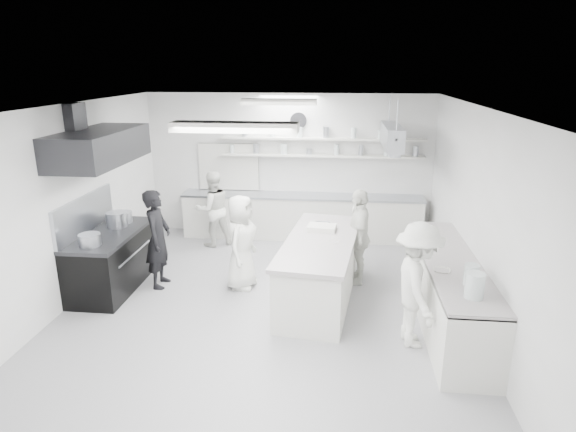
# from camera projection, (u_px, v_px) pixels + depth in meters

# --- Properties ---
(floor) EXTENTS (6.00, 7.00, 0.02)m
(floor) POSITION_uv_depth(u_px,v_px,m) (265.00, 306.00, 7.54)
(floor) COLOR #9A99A3
(floor) RESTS_ON ground
(ceiling) EXTENTS (6.00, 7.00, 0.02)m
(ceiling) POSITION_uv_depth(u_px,v_px,m) (262.00, 106.00, 6.65)
(ceiling) COLOR silver
(ceiling) RESTS_ON wall_back
(wall_back) EXTENTS (6.00, 0.04, 3.00)m
(wall_back) POSITION_uv_depth(u_px,v_px,m) (289.00, 166.00, 10.42)
(wall_back) COLOR silver
(wall_back) RESTS_ON floor
(wall_front) EXTENTS (6.00, 0.04, 3.00)m
(wall_front) POSITION_uv_depth(u_px,v_px,m) (194.00, 342.00, 3.77)
(wall_front) COLOR silver
(wall_front) RESTS_ON floor
(wall_left) EXTENTS (0.04, 7.00, 3.00)m
(wall_left) POSITION_uv_depth(u_px,v_px,m) (67.00, 206.00, 7.40)
(wall_left) COLOR silver
(wall_left) RESTS_ON floor
(wall_right) EXTENTS (0.04, 7.00, 3.00)m
(wall_right) POSITION_uv_depth(u_px,v_px,m) (478.00, 219.00, 6.79)
(wall_right) COLOR silver
(wall_right) RESTS_ON floor
(stove) EXTENTS (0.80, 1.80, 0.90)m
(stove) POSITION_uv_depth(u_px,v_px,m) (112.00, 262.00, 8.05)
(stove) COLOR black
(stove) RESTS_ON floor
(exhaust_hood) EXTENTS (0.85, 2.00, 0.50)m
(exhaust_hood) POSITION_uv_depth(u_px,v_px,m) (99.00, 147.00, 7.49)
(exhaust_hood) COLOR #252529
(exhaust_hood) RESTS_ON wall_left
(back_counter) EXTENTS (5.00, 0.60, 0.92)m
(back_counter) POSITION_uv_depth(u_px,v_px,m) (302.00, 217.00, 10.41)
(back_counter) COLOR silver
(back_counter) RESTS_ON floor
(shelf_lower) EXTENTS (4.20, 0.26, 0.04)m
(shelf_lower) POSITION_uv_depth(u_px,v_px,m) (322.00, 156.00, 10.16)
(shelf_lower) COLOR silver
(shelf_lower) RESTS_ON wall_back
(shelf_upper) EXTENTS (4.20, 0.26, 0.04)m
(shelf_upper) POSITION_uv_depth(u_px,v_px,m) (322.00, 139.00, 10.05)
(shelf_upper) COLOR silver
(shelf_upper) RESTS_ON wall_back
(pass_through_window) EXTENTS (1.30, 0.04, 1.00)m
(pass_through_window) POSITION_uv_depth(u_px,v_px,m) (229.00, 167.00, 10.55)
(pass_through_window) COLOR black
(pass_through_window) RESTS_ON wall_back
(wall_clock) EXTENTS (0.32, 0.05, 0.32)m
(wall_clock) POSITION_uv_depth(u_px,v_px,m) (298.00, 121.00, 10.09)
(wall_clock) COLOR silver
(wall_clock) RESTS_ON wall_back
(right_counter) EXTENTS (0.74, 3.30, 0.94)m
(right_counter) POSITION_uv_depth(u_px,v_px,m) (448.00, 292.00, 6.94)
(right_counter) COLOR silver
(right_counter) RESTS_ON floor
(pot_rack) EXTENTS (0.30, 1.60, 0.40)m
(pot_rack) POSITION_uv_depth(u_px,v_px,m) (392.00, 136.00, 8.94)
(pot_rack) COLOR #A5AAB3
(pot_rack) RESTS_ON ceiling
(light_fixture_front) EXTENTS (1.30, 0.25, 0.10)m
(light_fixture_front) POSITION_uv_depth(u_px,v_px,m) (235.00, 127.00, 4.96)
(light_fixture_front) COLOR silver
(light_fixture_front) RESTS_ON ceiling
(light_fixture_rear) EXTENTS (1.30, 0.25, 0.10)m
(light_fixture_rear) POSITION_uv_depth(u_px,v_px,m) (279.00, 102.00, 8.38)
(light_fixture_rear) COLOR silver
(light_fixture_rear) RESTS_ON ceiling
(prep_island) EXTENTS (1.23, 2.64, 0.94)m
(prep_island) POSITION_uv_depth(u_px,v_px,m) (320.00, 271.00, 7.66)
(prep_island) COLOR silver
(prep_island) RESTS_ON floor
(stove_pot) EXTENTS (0.34, 0.34, 0.30)m
(stove_pot) POSITION_uv_depth(u_px,v_px,m) (117.00, 221.00, 8.18)
(stove_pot) COLOR #A5AAB3
(stove_pot) RESTS_ON stove
(cook_stove) EXTENTS (0.42, 0.62, 1.64)m
(cook_stove) POSITION_uv_depth(u_px,v_px,m) (158.00, 239.00, 8.02)
(cook_stove) COLOR black
(cook_stove) RESTS_ON floor
(cook_back) EXTENTS (0.95, 0.90, 1.54)m
(cook_back) POSITION_uv_depth(u_px,v_px,m) (213.00, 209.00, 9.88)
(cook_back) COLOR white
(cook_back) RESTS_ON floor
(cook_island_left) EXTENTS (0.62, 0.84, 1.57)m
(cook_island_left) POSITION_uv_depth(u_px,v_px,m) (241.00, 242.00, 7.98)
(cook_island_left) COLOR white
(cook_island_left) RESTS_ON floor
(cook_island_right) EXTENTS (0.41, 0.96, 1.62)m
(cook_island_right) POSITION_uv_depth(u_px,v_px,m) (359.00, 236.00, 8.17)
(cook_island_right) COLOR white
(cook_island_right) RESTS_ON floor
(cook_right) EXTENTS (0.73, 1.14, 1.67)m
(cook_right) POSITION_uv_depth(u_px,v_px,m) (417.00, 285.00, 6.29)
(cook_right) COLOR white
(cook_right) RESTS_ON floor
(bowl_island_a) EXTENTS (0.32, 0.32, 0.07)m
(bowl_island_a) POSITION_uv_depth(u_px,v_px,m) (323.00, 225.00, 8.22)
(bowl_island_a) COLOR #A5AAB3
(bowl_island_a) RESTS_ON prep_island
(bowl_island_b) EXTENTS (0.17, 0.17, 0.05)m
(bowl_island_b) POSITION_uv_depth(u_px,v_px,m) (334.00, 243.00, 7.40)
(bowl_island_b) COLOR silver
(bowl_island_b) RESTS_ON prep_island
(bowl_right) EXTENTS (0.27, 0.27, 0.05)m
(bowl_right) POSITION_uv_depth(u_px,v_px,m) (442.00, 271.00, 6.40)
(bowl_right) COLOR silver
(bowl_right) RESTS_ON right_counter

